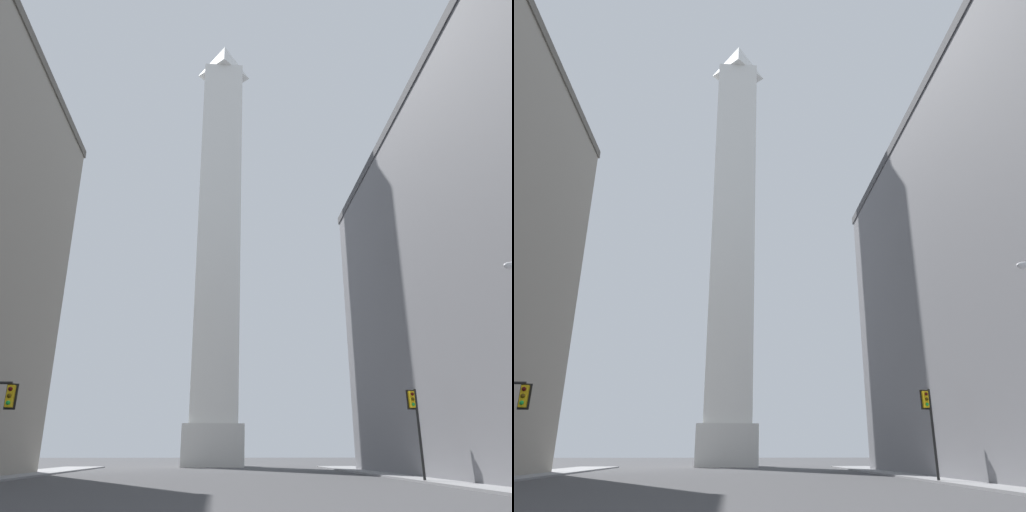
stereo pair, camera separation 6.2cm
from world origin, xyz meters
TOP-DOWN VIEW (x-y plane):
  - obelisk at (0.00, 73.45)m, footprint 8.41×8.41m
  - traffic_light_mid_right at (14.15, 33.58)m, footprint 0.80×0.52m

SIDE VIEW (x-z plane):
  - traffic_light_mid_right at x=14.15m, z-range 0.95..6.92m
  - obelisk at x=0.00m, z-range -1.37..73.27m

